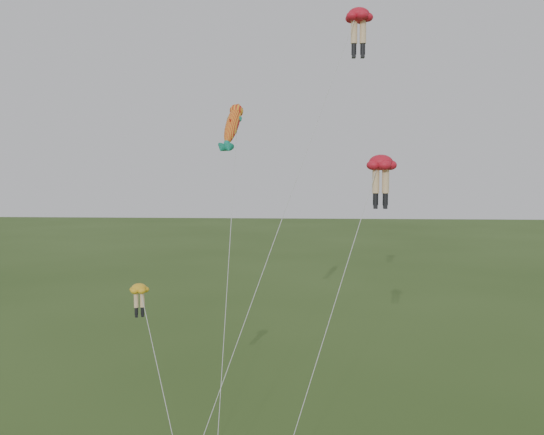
{
  "coord_description": "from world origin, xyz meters",
  "views": [
    {
      "loc": [
        3.33,
        -28.13,
        14.3
      ],
      "look_at": [
        1.16,
        6.0,
        11.61
      ],
      "focal_mm": 40.0,
      "sensor_mm": 36.0,
      "label": 1
    }
  ],
  "objects": [
    {
      "name": "legs_kite_yellow",
      "position": [
        -4.65,
        -0.33,
        8.16
      ],
      "size": [
        3.87,
        4.86,
        8.92
      ],
      "rotation": [
        0.0,
        0.0,
        0.41
      ],
      "color": "yellow",
      "rests_on": "ground"
    },
    {
      "name": "legs_kite_red_mid",
      "position": [
        6.7,
        1.74,
        14.28
      ],
      "size": [
        5.88,
        6.3,
        15.05
      ],
      "rotation": [
        0.0,
        0.0,
        -0.03
      ],
      "color": "red",
      "rests_on": "ground"
    },
    {
      "name": "fish_kite",
      "position": [
        -1.44,
        8.98,
        17.04
      ],
      "size": [
        1.51,
        13.38,
        18.71
      ],
      "rotation": [
        0.88,
        0.0,
        -0.23
      ],
      "color": "#FFA320",
      "rests_on": "ground"
    },
    {
      "name": "legs_kite_red_high",
      "position": [
        5.95,
        7.51,
        22.69
      ],
      "size": [
        9.21,
        11.18,
        23.59
      ],
      "rotation": [
        0.0,
        0.0,
        0.03
      ],
      "color": "red",
      "rests_on": "ground"
    }
  ]
}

